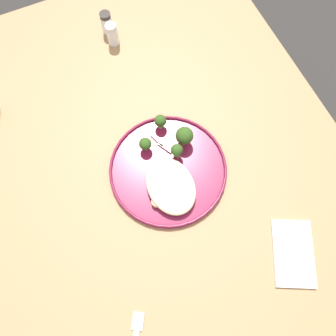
% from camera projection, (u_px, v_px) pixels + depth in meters
% --- Properties ---
extents(ground, '(6.00, 6.00, 0.00)m').
position_uv_depth(ground, '(163.00, 235.00, 1.50)').
color(ground, '#2D2B28').
extents(wooden_dining_table, '(1.40, 1.00, 0.74)m').
position_uv_depth(wooden_dining_table, '(160.00, 202.00, 0.87)').
color(wooden_dining_table, '#9E754C').
rests_on(wooden_dining_table, ground).
extents(dinner_plate, '(0.29, 0.29, 0.02)m').
position_uv_depth(dinner_plate, '(168.00, 170.00, 0.81)').
color(dinner_plate, maroon).
rests_on(dinner_plate, wooden_dining_table).
extents(noodle_bed, '(0.15, 0.11, 0.04)m').
position_uv_depth(noodle_bed, '(171.00, 186.00, 0.77)').
color(noodle_bed, beige).
rests_on(noodle_bed, dinner_plate).
extents(seared_scallop_half_hidden, '(0.03, 0.03, 0.01)m').
position_uv_depth(seared_scallop_half_hidden, '(173.00, 187.00, 0.78)').
color(seared_scallop_half_hidden, '#DBB77A').
rests_on(seared_scallop_half_hidden, dinner_plate).
extents(seared_scallop_rear_pale, '(0.03, 0.03, 0.02)m').
position_uv_depth(seared_scallop_rear_pale, '(168.00, 171.00, 0.79)').
color(seared_scallop_rear_pale, beige).
rests_on(seared_scallop_rear_pale, dinner_plate).
extents(seared_scallop_front_small, '(0.03, 0.03, 0.01)m').
position_uv_depth(seared_scallop_front_small, '(164.00, 186.00, 0.78)').
color(seared_scallop_front_small, '#DBB77A').
rests_on(seared_scallop_front_small, dinner_plate).
extents(seared_scallop_tiny_bay, '(0.03, 0.03, 0.01)m').
position_uv_depth(seared_scallop_tiny_bay, '(157.00, 202.00, 0.77)').
color(seared_scallop_tiny_bay, '#E5C689').
rests_on(seared_scallop_tiny_bay, dinner_plate).
extents(broccoli_floret_rear_charred, '(0.03, 0.03, 0.05)m').
position_uv_depth(broccoli_floret_rear_charred, '(160.00, 121.00, 0.82)').
color(broccoli_floret_rear_charred, '#89A356').
rests_on(broccoli_floret_rear_charred, dinner_plate).
extents(broccoli_floret_right_tilted, '(0.04, 0.04, 0.06)m').
position_uv_depth(broccoli_floret_right_tilted, '(184.00, 136.00, 0.79)').
color(broccoli_floret_right_tilted, '#89A356').
rests_on(broccoli_floret_right_tilted, dinner_plate).
extents(broccoli_floret_tall_stalk, '(0.03, 0.03, 0.05)m').
position_uv_depth(broccoli_floret_tall_stalk, '(177.00, 151.00, 0.79)').
color(broccoli_floret_tall_stalk, '#7A994C').
rests_on(broccoli_floret_tall_stalk, dinner_plate).
extents(broccoli_floret_near_rim, '(0.03, 0.03, 0.05)m').
position_uv_depth(broccoli_floret_near_rim, '(145.00, 144.00, 0.80)').
color(broccoli_floret_near_rim, '#89A356').
rests_on(broccoli_floret_near_rim, dinner_plate).
extents(onion_sliver_curled_piece, '(0.04, 0.02, 0.00)m').
position_uv_depth(onion_sliver_curled_piece, '(157.00, 140.00, 0.83)').
color(onion_sliver_curled_piece, silver).
rests_on(onion_sliver_curled_piece, dinner_plate).
extents(onion_sliver_pale_crescent, '(0.04, 0.02, 0.00)m').
position_uv_depth(onion_sliver_pale_crescent, '(164.00, 148.00, 0.82)').
color(onion_sliver_pale_crescent, silver).
rests_on(onion_sliver_pale_crescent, dinner_plate).
extents(folded_napkin, '(0.17, 0.15, 0.01)m').
position_uv_depth(folded_napkin, '(293.00, 253.00, 0.75)').
color(folded_napkin, white).
rests_on(folded_napkin, wooden_dining_table).
extents(salt_shaker, '(0.03, 0.03, 0.07)m').
position_uv_depth(salt_shaker, '(112.00, 34.00, 0.91)').
color(salt_shaker, white).
rests_on(salt_shaker, wooden_dining_table).
extents(pepper_shaker, '(0.03, 0.03, 0.07)m').
position_uv_depth(pepper_shaker, '(107.00, 23.00, 0.93)').
color(pepper_shaker, white).
rests_on(pepper_shaker, wooden_dining_table).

